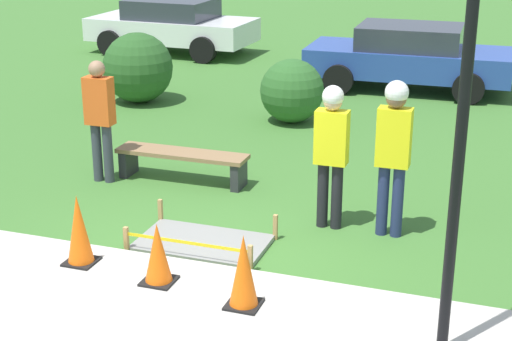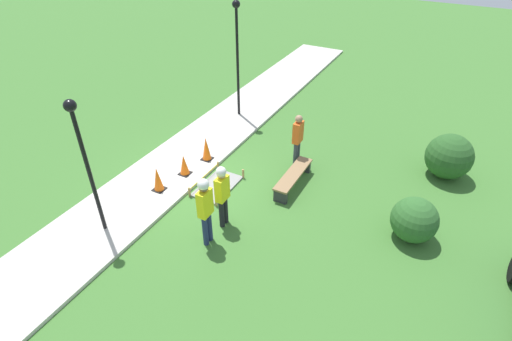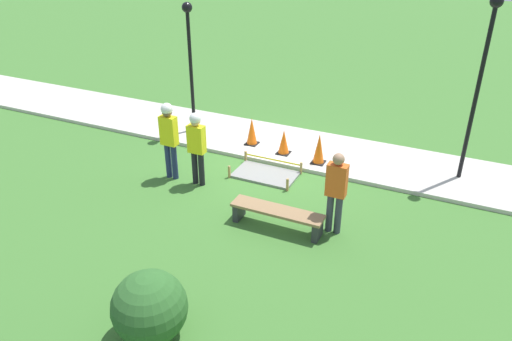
{
  "view_description": "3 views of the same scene",
  "coord_description": "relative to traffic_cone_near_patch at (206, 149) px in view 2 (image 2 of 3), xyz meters",
  "views": [
    {
      "loc": [
        3.29,
        -7.27,
        3.98
      ],
      "look_at": [
        0.29,
        1.43,
        0.72
      ],
      "focal_mm": 55.0,
      "sensor_mm": 36.0,
      "label": 1
    },
    {
      "loc": [
        7.82,
        6.15,
        7.24
      ],
      "look_at": [
        -0.41,
        1.75,
        0.79
      ],
      "focal_mm": 28.0,
      "sensor_mm": 36.0,
      "label": 2
    },
    {
      "loc": [
        -4.48,
        10.57,
        5.95
      ],
      "look_at": [
        -0.4,
        1.8,
        0.8
      ],
      "focal_mm": 35.0,
      "sensor_mm": 36.0,
      "label": 3
    }
  ],
  "objects": [
    {
      "name": "traffic_cone_far_patch",
      "position": [
        1.02,
        -0.14,
        -0.07
      ],
      "size": [
        0.34,
        0.34,
        0.67
      ],
      "color": "black",
      "rests_on": "sidewalk"
    },
    {
      "name": "shrub_rounded_mid",
      "position": [
        -2.84,
        6.97,
        0.2
      ],
      "size": [
        1.4,
        1.4,
        1.4
      ],
      "color": "#285623",
      "rests_on": "ground_plane"
    },
    {
      "name": "bystander_in_orange_shirt",
      "position": [
        -1.21,
        2.65,
        0.52
      ],
      "size": [
        0.4,
        0.23,
        1.78
      ],
      "color": "#383D47",
      "rests_on": "ground_plane"
    },
    {
      "name": "ground_plane",
      "position": [
        1.12,
        0.46,
        -0.5
      ],
      "size": [
        60.0,
        60.0,
        0.0
      ],
      "primitive_type": "plane",
      "color": "#3D702D"
    },
    {
      "name": "traffic_cone_sidewalk_edge",
      "position": [
        2.04,
        -0.32,
        -0.02
      ],
      "size": [
        0.34,
        0.34,
        0.76
      ],
      "color": "black",
      "rests_on": "sidewalk"
    },
    {
      "name": "traffic_cone_near_patch",
      "position": [
        0.0,
        0.0,
        0.0
      ],
      "size": [
        0.34,
        0.34,
        0.8
      ],
      "color": "black",
      "rests_on": "sidewalk"
    },
    {
      "name": "lamppost_near",
      "position": [
        4.0,
        -0.5,
        2.0
      ],
      "size": [
        0.28,
        0.28,
        3.62
      ],
      "color": "black",
      "rests_on": "sidewalk"
    },
    {
      "name": "lamppost_far",
      "position": [
        -3.35,
        -0.74,
        2.35
      ],
      "size": [
        0.28,
        0.28,
        4.25
      ],
      "color": "black",
      "rests_on": "sidewalk"
    },
    {
      "name": "worker_supervisor",
      "position": [
        3.06,
        2.09,
        0.69
      ],
      "size": [
        0.4,
        0.28,
        1.94
      ],
      "color": "navy",
      "rests_on": "ground_plane"
    },
    {
      "name": "shrub_rounded_near",
      "position": [
        0.49,
        6.56,
        0.09
      ],
      "size": [
        1.17,
        1.17,
        1.17
      ],
      "color": "#2D6028",
      "rests_on": "ground_plane"
    },
    {
      "name": "sidewalk",
      "position": [
        1.12,
        -0.74,
        -0.45
      ],
      "size": [
        28.0,
        2.39,
        0.1
      ],
      "color": "#BCB7AD",
      "rests_on": "ground_plane"
    },
    {
      "name": "wet_concrete_patch",
      "position": [
        1.02,
        1.05,
        -0.46
      ],
      "size": [
        1.59,
        0.97,
        0.32
      ],
      "color": "gray",
      "rests_on": "ground_plane"
    },
    {
      "name": "park_bench",
      "position": [
        -0.12,
        3.02,
        -0.17
      ],
      "size": [
        1.96,
        0.44,
        0.45
      ],
      "color": "#2D2D33",
      "rests_on": "ground_plane"
    },
    {
      "name": "worker_assistant",
      "position": [
        2.31,
        2.09,
        0.6
      ],
      "size": [
        0.4,
        0.26,
        1.83
      ],
      "color": "black",
      "rests_on": "ground_plane"
    }
  ]
}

